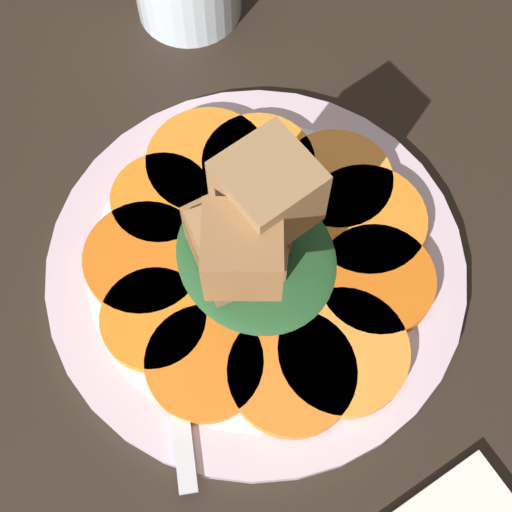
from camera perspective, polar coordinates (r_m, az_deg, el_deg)
name	(u,v)px	position (r cm, az deg, el deg)	size (l,w,h in cm)	color
table_slab	(256,274)	(48.64, 0.00, -1.47)	(120.00, 120.00, 2.00)	black
plate	(256,266)	(47.23, 0.00, -0.77)	(27.66, 27.66, 1.05)	silver
carrot_slice_0	(343,352)	(44.43, 6.99, -7.60)	(8.11, 8.11, 1.07)	orange
carrot_slice_1	(376,280)	(46.28, 9.59, -1.94)	(7.56, 7.56, 1.07)	#D76115
carrot_slice_2	(366,221)	(47.93, 8.76, 2.80)	(8.09, 8.09, 1.07)	orange
carrot_slice_3	(336,181)	(49.12, 6.43, 6.01)	(7.65, 7.65, 1.07)	#F99438
carrot_slice_4	(258,164)	(49.48, 0.20, 7.36)	(7.79, 7.79, 1.07)	orange
carrot_slice_5	(208,162)	(49.67, -3.90, 7.49)	(8.45, 8.45, 1.07)	orange
carrot_slice_6	(162,200)	(48.52, -7.55, 4.48)	(6.81, 6.81, 1.07)	orange
carrot_slice_7	(145,259)	(46.78, -8.90, -0.22)	(7.92, 7.92, 1.07)	orange
carrot_slice_8	(157,325)	(45.03, -7.89, -5.51)	(6.67, 6.67, 1.07)	orange
carrot_slice_9	(204,363)	(44.03, -4.14, -8.55)	(7.26, 7.26, 1.07)	orange
carrot_slice_10	(292,372)	(43.82, 2.89, -9.28)	(7.89, 7.89, 1.07)	orange
center_pile	(248,239)	(42.78, -0.61, 1.40)	(11.53, 10.37, 11.14)	#235128
fork	(170,325)	(45.28, -6.87, -5.50)	(18.45, 9.49, 0.40)	silver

